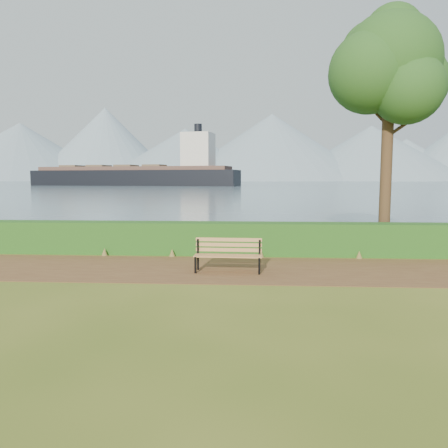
{
  "coord_description": "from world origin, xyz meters",
  "views": [
    {
      "loc": [
        1.3,
        -10.93,
        2.38
      ],
      "look_at": [
        0.54,
        1.2,
        1.1
      ],
      "focal_mm": 35.0,
      "sensor_mm": 36.0,
      "label": 1
    }
  ],
  "objects": [
    {
      "name": "cargo_ship",
      "position": [
        -33.9,
        125.91,
        3.07
      ],
      "size": [
        68.67,
        23.13,
        20.6
      ],
      "rotation": [
        0.0,
        0.0,
        -0.19
      ],
      "color": "black",
      "rests_on": "ground"
    },
    {
      "name": "hedge",
      "position": [
        0.0,
        2.6,
        0.5
      ],
      "size": [
        32.0,
        0.85,
        1.0
      ],
      "primitive_type": "cube",
      "color": "#144313",
      "rests_on": "ground"
    },
    {
      "name": "bench",
      "position": [
        0.72,
        0.01,
        0.49
      ],
      "size": [
        1.72,
        0.56,
        0.85
      ],
      "rotation": [
        0.0,
        0.0,
        -0.03
      ],
      "color": "black",
      "rests_on": "ground"
    },
    {
      "name": "tree",
      "position": [
        5.62,
        3.51,
        5.81
      ],
      "size": [
        3.92,
        3.25,
        7.82
      ],
      "rotation": [
        0.0,
        0.0,
        0.15
      ],
      "color": "#3C2418",
      "rests_on": "ground"
    },
    {
      "name": "ground",
      "position": [
        0.0,
        0.0,
        0.0
      ],
      "size": [
        140.0,
        140.0,
        0.0
      ],
      "primitive_type": "plane",
      "color": "#495D1A",
      "rests_on": "ground"
    },
    {
      "name": "mountains",
      "position": [
        -9.17,
        406.05,
        27.7
      ],
      "size": [
        585.0,
        190.0,
        70.0
      ],
      "color": "gray",
      "rests_on": "ground"
    },
    {
      "name": "water",
      "position": [
        0.0,
        260.0,
        0.01
      ],
      "size": [
        700.0,
        510.0,
        0.0
      ],
      "primitive_type": "cube",
      "color": "#465C71",
      "rests_on": "ground"
    },
    {
      "name": "path",
      "position": [
        0.0,
        0.3,
        0.01
      ],
      "size": [
        40.0,
        3.4,
        0.01
      ],
      "primitive_type": "cube",
      "color": "brown",
      "rests_on": "ground"
    }
  ]
}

